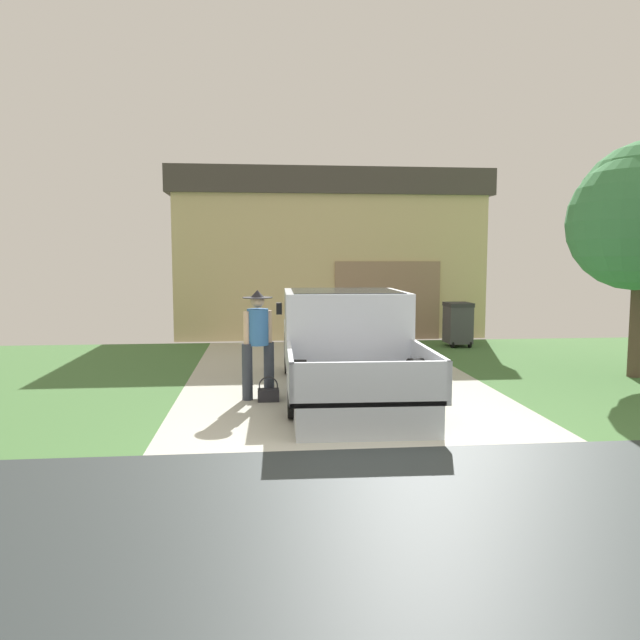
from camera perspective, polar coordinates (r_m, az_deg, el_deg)
The scene contains 6 objects.
ground at distance 5.40m, azimuth 8.93°, elevation -18.13°, with size 29.20×18.60×0.18m.
pickup_truck at distance 9.99m, azimuth 2.30°, elevation -2.44°, with size 2.14×5.19×1.66m.
person_with_hat at distance 9.34m, azimuth -5.92°, elevation -1.76°, with size 0.50×0.46×1.70m.
handbag at distance 9.31m, azimuth -4.92°, elevation -7.01°, with size 0.33×0.21×0.38m.
house_with_garage at distance 18.65m, azimuth 0.32°, elevation 6.26°, with size 8.77×5.57×4.59m.
wheeled_trash_bin at distance 15.31m, azimuth 12.97°, elevation -0.25°, with size 0.60×0.72×1.10m.
Camera 1 is at (-1.27, -6.63, 2.17)m, focal length 33.67 mm.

